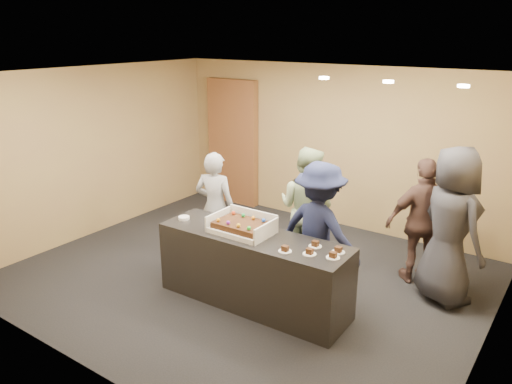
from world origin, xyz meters
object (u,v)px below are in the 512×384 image
plate_stack (184,218)px  person_server_grey (215,208)px  sheet_cake (242,225)px  person_brown_extra (423,222)px  serving_counter (253,270)px  cake_box (243,228)px  person_sage_man (306,208)px  storage_cabinet (233,142)px  person_navy_man (319,231)px  person_dark_suit (451,226)px

plate_stack → person_server_grey: 0.77m
sheet_cake → person_brown_extra: size_ratio=0.37×
plate_stack → serving_counter: bearing=4.1°
cake_box → sheet_cake: cake_box is taller
sheet_cake → person_brown_extra: (1.64, 1.75, -0.15)m
plate_stack → person_brown_extra: (2.51, 1.82, -0.07)m
serving_counter → person_brown_extra: bearing=48.7°
person_sage_man → person_brown_extra: (1.48, 0.46, -0.02)m
serving_counter → storage_cabinet: storage_cabinet is taller
person_server_grey → person_navy_man: size_ratio=0.93×
person_server_grey → person_navy_man: bearing=163.7°
sheet_cake → person_navy_man: size_ratio=0.36×
storage_cabinet → person_navy_man: 3.85m
person_navy_man → sheet_cake: bearing=49.7°
storage_cabinet → sheet_cake: 3.78m
cake_box → person_sage_man: person_sage_man is taller
plate_stack → person_dark_suit: size_ratio=0.07×
plate_stack → person_sage_man: size_ratio=0.08×
person_sage_man → person_server_grey: bearing=28.8°
sheet_cake → plate_stack: 0.88m
person_navy_man → serving_counter: bearing=57.5°
storage_cabinet → person_brown_extra: (4.02, -1.18, -0.34)m
serving_counter → person_sage_man: size_ratio=1.39×
serving_counter → person_sage_man: person_sage_man is taller
plate_stack → person_sage_man: bearing=52.9°
plate_stack → person_navy_man: 1.74m
person_server_grey → person_sage_man: 1.29m
plate_stack → person_server_grey: (-0.11, 0.76, -0.11)m
cake_box → person_dark_suit: bearing=34.6°
person_sage_man → person_navy_man: bearing=131.0°
storage_cabinet → person_brown_extra: storage_cabinet is taller
storage_cabinet → person_navy_man: storage_cabinet is taller
person_navy_man → plate_stack: bearing=31.8°
person_dark_suit → person_brown_extra: bearing=-0.7°
sheet_cake → person_brown_extra: 2.41m
person_sage_man → person_brown_extra: person_sage_man is taller
sheet_cake → cake_box: bearing=89.0°
serving_counter → storage_cabinet: size_ratio=1.01×
person_server_grey → person_brown_extra: person_brown_extra is taller
person_sage_man → person_dark_suit: person_dark_suit is taller
serving_counter → person_dark_suit: size_ratio=1.23×
cake_box → person_server_grey: person_server_grey is taller
storage_cabinet → person_navy_man: (3.09, -2.28, -0.31)m
storage_cabinet → person_server_grey: storage_cabinet is taller
person_brown_extra → person_dark_suit: person_dark_suit is taller
cake_box → sheet_cake: (-0.00, -0.03, 0.05)m
sheet_cake → person_sage_man: 1.31m
person_server_grey → person_brown_extra: (2.62, 1.07, 0.03)m
storage_cabinet → person_server_grey: 2.67m
plate_stack → person_server_grey: person_server_grey is taller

